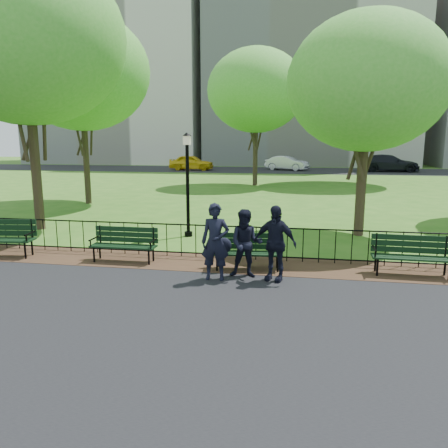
% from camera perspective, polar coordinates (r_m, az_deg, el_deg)
% --- Properties ---
extents(ground, '(120.00, 120.00, 0.00)m').
position_cam_1_polar(ground, '(9.56, 1.73, -7.93)').
color(ground, '#33661B').
extents(asphalt_path, '(60.00, 9.20, 0.01)m').
position_cam_1_polar(asphalt_path, '(6.49, -2.78, -17.57)').
color(asphalt_path, black).
rests_on(asphalt_path, ground).
extents(dirt_strip, '(60.00, 1.60, 0.01)m').
position_cam_1_polar(dirt_strip, '(10.98, 2.85, -5.33)').
color(dirt_strip, '#322114').
rests_on(dirt_strip, ground).
extents(far_street, '(70.00, 9.00, 0.01)m').
position_cam_1_polar(far_street, '(44.08, 8.30, 6.95)').
color(far_street, black).
rests_on(far_street, ground).
extents(iron_fence, '(24.06, 0.06, 1.00)m').
position_cam_1_polar(iron_fence, '(11.33, 3.19, -2.27)').
color(iron_fence, black).
rests_on(iron_fence, ground).
extents(apartment_west, '(22.00, 15.00, 26.00)m').
position_cam_1_polar(apartment_west, '(62.31, -12.94, 19.98)').
color(apartment_west, silver).
rests_on(apartment_west, ground).
extents(apartment_mid, '(24.00, 15.00, 30.00)m').
position_cam_1_polar(apartment_mid, '(58.18, 11.31, 22.70)').
color(apartment_mid, '#B5B1A5').
rests_on(apartment_mid, ground).
extents(park_bench_main, '(1.71, 0.69, 0.94)m').
position_cam_1_polar(park_bench_main, '(10.48, 1.98, -2.97)').
color(park_bench_main, black).
rests_on(park_bench_main, ground).
extents(park_bench_left_a, '(1.69, 0.53, 0.96)m').
position_cam_1_polar(park_bench_left_a, '(11.48, -12.84, -2.11)').
color(park_bench_left_a, black).
rests_on(park_bench_left_a, ground).
extents(park_bench_left_b, '(1.94, 0.81, 1.07)m').
position_cam_1_polar(park_bench_left_b, '(13.13, -27.25, -1.15)').
color(park_bench_left_b, black).
rests_on(park_bench_left_b, ground).
extents(park_bench_right_a, '(1.78, 0.60, 1.00)m').
position_cam_1_polar(park_bench_right_a, '(10.94, 23.29, -3.27)').
color(park_bench_right_a, black).
rests_on(park_bench_right_a, ground).
extents(lamppost, '(0.30, 0.30, 3.31)m').
position_cam_1_polar(lamppost, '(13.94, -4.78, 5.65)').
color(lamppost, black).
rests_on(lamppost, ground).
extents(tree_near_w, '(6.50, 6.50, 9.06)m').
position_cam_1_polar(tree_near_w, '(16.63, -24.56, 21.16)').
color(tree_near_w, '#2D2116').
rests_on(tree_near_w, ground).
extents(tree_near_e, '(4.96, 4.96, 6.91)m').
position_cam_1_polar(tree_near_e, '(14.77, 18.21, 17.09)').
color(tree_near_e, '#2D2116').
rests_on(tree_near_e, ground).
extents(tree_mid_w, '(6.36, 6.36, 8.86)m').
position_cam_1_polar(tree_mid_w, '(22.34, -18.19, 18.39)').
color(tree_mid_w, '#2D2116').
rests_on(tree_mid_w, ground).
extents(tree_far_c, '(6.39, 6.39, 8.90)m').
position_cam_1_polar(tree_far_c, '(29.73, 4.22, 17.00)').
color(tree_far_c, '#2D2116').
rests_on(tree_far_c, ground).
extents(tree_far_e, '(7.92, 7.92, 11.04)m').
position_cam_1_polar(tree_far_e, '(32.68, 18.66, 18.57)').
color(tree_far_e, '#2D2116').
rests_on(tree_far_e, ground).
extents(person_left, '(0.65, 0.44, 1.72)m').
position_cam_1_polar(person_left, '(9.66, -1.14, -2.34)').
color(person_left, black).
rests_on(person_left, asphalt_path).
extents(person_mid, '(0.78, 0.43, 1.56)m').
position_cam_1_polar(person_mid, '(9.86, 2.90, -2.56)').
color(person_mid, black).
rests_on(person_mid, asphalt_path).
extents(person_right, '(1.07, 0.70, 1.69)m').
position_cam_1_polar(person_right, '(9.67, 6.65, -2.49)').
color(person_right, black).
rests_on(person_right, asphalt_path).
extents(taxi, '(4.43, 1.83, 1.50)m').
position_cam_1_polar(taxi, '(43.96, -4.27, 8.01)').
color(taxi, gold).
rests_on(taxi, far_street).
extents(sedan_silver, '(4.52, 2.95, 1.41)m').
position_cam_1_polar(sedan_silver, '(44.09, 8.23, 7.88)').
color(sedan_silver, '#B8BAC0').
rests_on(sedan_silver, far_street).
extents(sedan_dark, '(5.51, 2.24, 1.60)m').
position_cam_1_polar(sedan_dark, '(44.71, 20.73, 7.45)').
color(sedan_dark, black).
rests_on(sedan_dark, far_street).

